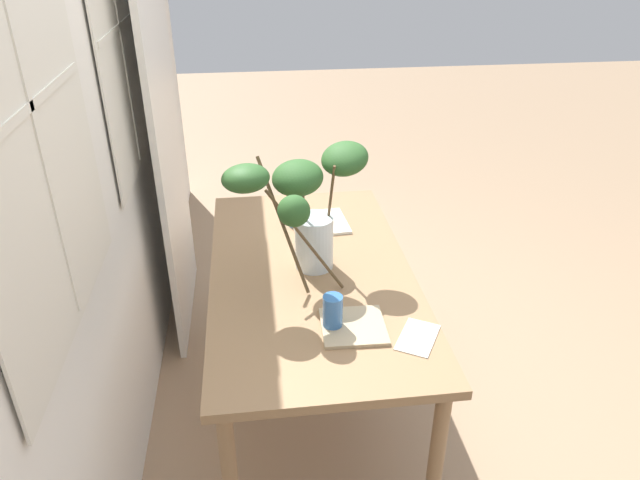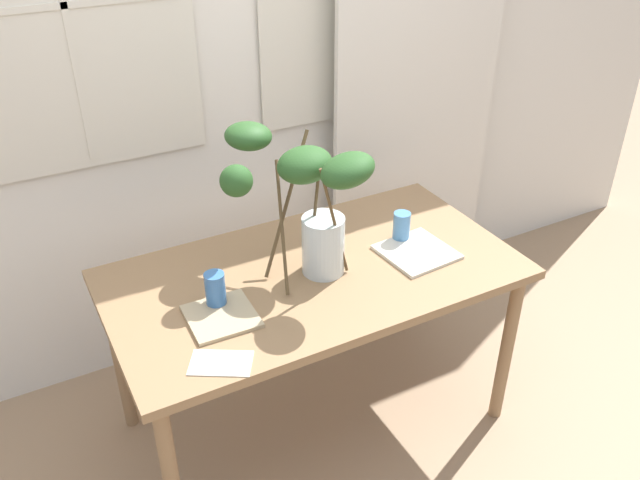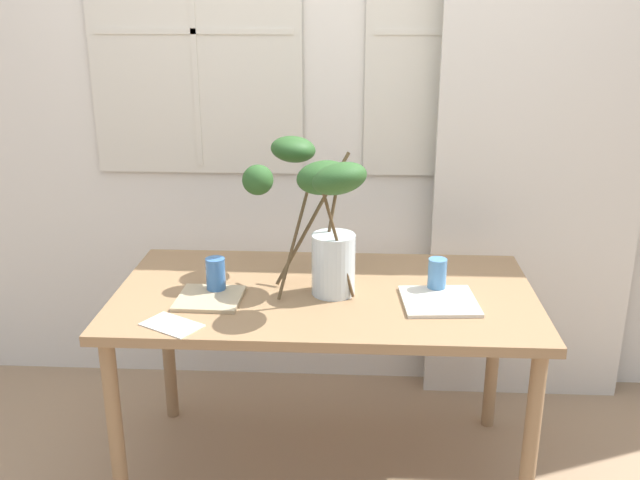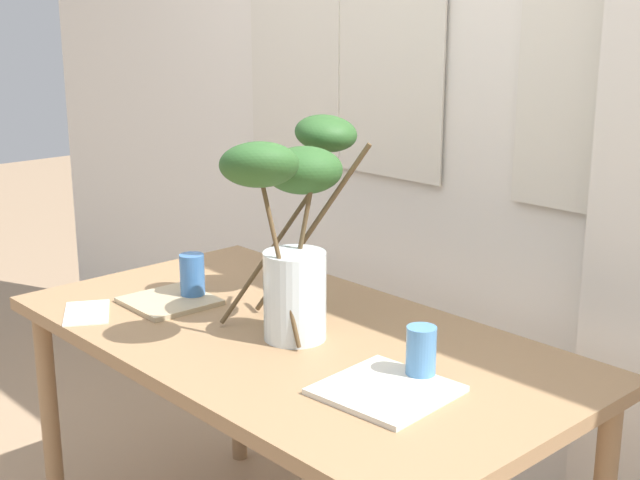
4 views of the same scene
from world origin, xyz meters
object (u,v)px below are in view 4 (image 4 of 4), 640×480
Objects in this scene: vase_with_branches at (293,211)px; dining_table at (292,362)px; drinking_glass_blue_right at (421,353)px; plate_square_right at (386,390)px; plate_square_left at (169,301)px; drinking_glass_blue_left at (192,277)px.

dining_table is at bearing -48.40° from vase_with_branches.
drinking_glass_blue_right is 0.48× the size of plate_square_right.
dining_table is 2.47× the size of vase_with_branches.
dining_table is 6.80× the size of plate_square_left.
drinking_glass_blue_right is at bearing 4.17° from drinking_glass_blue_left.
dining_table is 12.41× the size of drinking_glass_blue_right.
plate_square_right reaches higher than dining_table.
drinking_glass_blue_left is 0.58× the size of plate_square_left.
dining_table is 0.42m from plate_square_left.
plate_square_left is at bearing -165.70° from dining_table.
drinking_glass_blue_right is (0.40, 0.03, 0.14)m from dining_table.
vase_with_branches reaches higher than plate_square_left.
drinking_glass_blue_right is at bearing 89.69° from plate_square_right.
drinking_glass_blue_left reaches higher than drinking_glass_blue_right.
plate_square_left is at bearing -178.64° from plate_square_right.
dining_table is 0.42m from drinking_glass_blue_right.
drinking_glass_blue_right reaches higher than dining_table.
vase_with_branches is at bearing -179.33° from drinking_glass_blue_right.
dining_table is at bearing 14.30° from plate_square_left.
drinking_glass_blue_left is at bearing 176.21° from plate_square_right.
plate_square_left reaches higher than dining_table.
drinking_glass_blue_right is 0.12m from plate_square_right.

